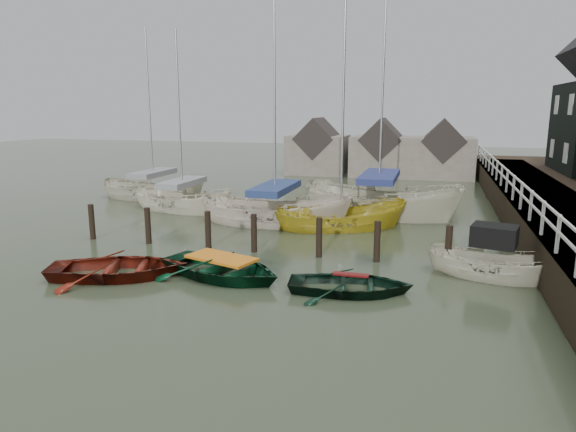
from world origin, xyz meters
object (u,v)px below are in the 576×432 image
(rowboat_green, at_px, (222,277))
(sailboat_a, at_px, (183,209))
(sailboat_b, at_px, (275,222))
(sailboat_c, at_px, (341,228))
(rowboat_red, at_px, (119,277))
(sailboat_e, at_px, (154,197))
(sailboat_d, at_px, (378,213))
(rowboat_dkgreen, at_px, (350,292))
(motorboat, at_px, (492,274))

(rowboat_green, distance_m, sailboat_a, 11.14)
(sailboat_a, bearing_deg, rowboat_green, -131.89)
(sailboat_b, relative_size, sailboat_c, 1.18)
(rowboat_red, height_order, sailboat_e, sailboat_e)
(sailboat_a, bearing_deg, sailboat_d, -65.67)
(sailboat_b, bearing_deg, rowboat_red, 163.26)
(rowboat_red, distance_m, sailboat_b, 8.83)
(rowboat_dkgreen, bearing_deg, sailboat_d, -6.40)
(rowboat_green, distance_m, sailboat_d, 11.52)
(sailboat_c, bearing_deg, rowboat_red, 124.48)
(rowboat_red, relative_size, sailboat_a, 0.42)
(rowboat_red, bearing_deg, sailboat_a, -3.80)
(sailboat_d, bearing_deg, rowboat_green, -179.97)
(rowboat_dkgreen, distance_m, sailboat_e, 18.12)
(rowboat_dkgreen, relative_size, motorboat, 0.83)
(rowboat_dkgreen, bearing_deg, sailboat_a, 38.13)
(rowboat_dkgreen, distance_m, sailboat_d, 11.19)
(rowboat_dkgreen, bearing_deg, rowboat_red, 86.31)
(sailboat_a, distance_m, sailboat_e, 4.19)
(sailboat_a, xyz_separation_m, sailboat_b, (5.45, -1.66, -0.00))
(rowboat_dkgreen, distance_m, sailboat_c, 7.96)
(sailboat_a, bearing_deg, rowboat_dkgreen, -118.49)
(sailboat_b, height_order, sailboat_c, sailboat_b)
(rowboat_green, relative_size, sailboat_c, 0.40)
(rowboat_red, xyz_separation_m, motorboat, (11.06, 3.07, 0.11))
(motorboat, height_order, sailboat_c, sailboat_c)
(rowboat_dkgreen, relative_size, sailboat_d, 0.26)
(rowboat_dkgreen, relative_size, sailboat_a, 0.35)
(motorboat, distance_m, sailboat_d, 9.76)
(sailboat_a, relative_size, sailboat_e, 0.94)
(rowboat_red, relative_size, motorboat, 1.00)
(rowboat_red, xyz_separation_m, sailboat_e, (-6.27, 12.84, 0.06))
(rowboat_dkgreen, distance_m, motorboat, 4.68)
(rowboat_red, height_order, sailboat_c, sailboat_c)
(rowboat_dkgreen, bearing_deg, sailboat_e, 38.96)
(motorboat, bearing_deg, sailboat_b, 72.07)
(motorboat, xyz_separation_m, sailboat_c, (-5.65, 5.32, -0.09))
(sailboat_c, xyz_separation_m, sailboat_e, (-11.68, 4.45, 0.05))
(rowboat_dkgreen, xyz_separation_m, sailboat_e, (-13.36, 12.24, 0.06))
(sailboat_b, bearing_deg, sailboat_d, -53.31)
(rowboat_green, bearing_deg, motorboat, -56.56)
(rowboat_green, height_order, motorboat, motorboat)
(rowboat_green, xyz_separation_m, sailboat_b, (-0.66, 7.65, 0.06))
(motorboat, bearing_deg, rowboat_red, 119.65)
(motorboat, bearing_deg, sailboat_c, 60.87)
(sailboat_b, bearing_deg, sailboat_c, -92.99)
(motorboat, distance_m, sailboat_e, 19.90)
(rowboat_green, height_order, rowboat_dkgreen, rowboat_green)
(rowboat_dkgreen, xyz_separation_m, sailboat_a, (-10.14, 9.56, 0.06))
(sailboat_e, bearing_deg, sailboat_c, -114.43)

